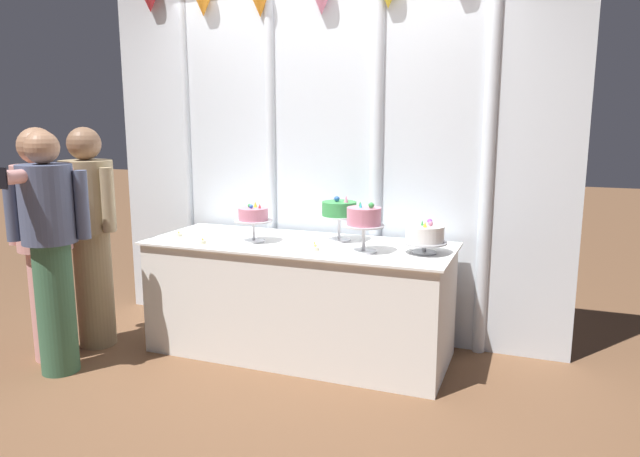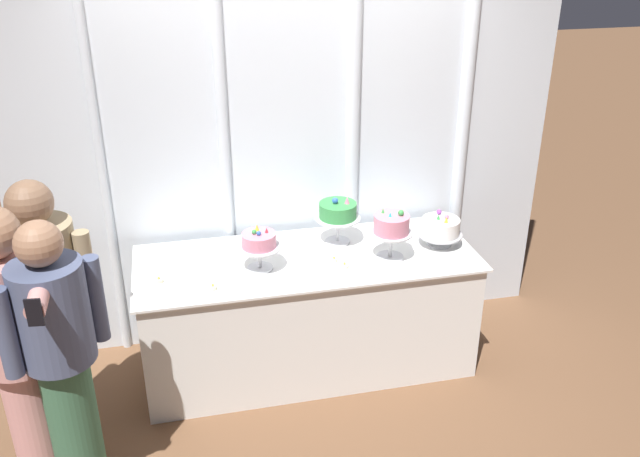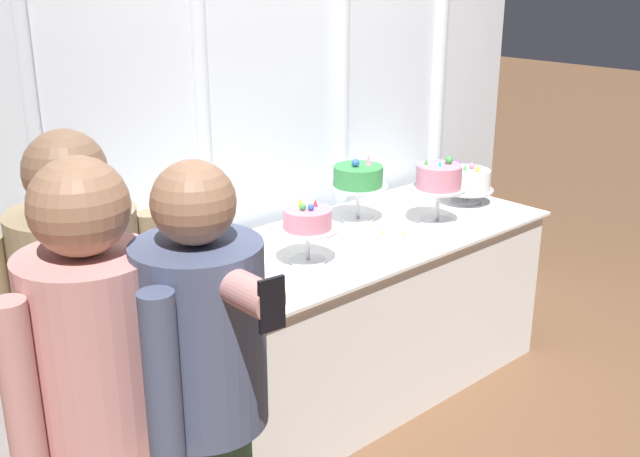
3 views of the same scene
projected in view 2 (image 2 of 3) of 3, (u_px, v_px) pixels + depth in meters
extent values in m
plane|color=brown|center=(311.00, 372.00, 4.40)|extent=(24.00, 24.00, 0.00)
cube|color=silver|center=(290.00, 138.00, 4.32)|extent=(3.56, 0.04, 2.81)
cylinder|color=silver|center=(99.00, 152.00, 4.06)|extent=(0.06, 0.06, 2.81)
cylinder|color=silver|center=(224.00, 143.00, 4.21)|extent=(0.07, 0.07, 2.81)
cylinder|color=silver|center=(352.00, 134.00, 4.38)|extent=(0.09, 0.09, 2.81)
cylinder|color=silver|center=(463.00, 127.00, 4.54)|extent=(0.08, 0.08, 2.81)
cube|color=white|center=(308.00, 313.00, 4.32)|extent=(2.04, 0.76, 0.78)
cube|color=white|center=(307.00, 258.00, 4.15)|extent=(2.09, 0.81, 0.01)
cylinder|color=silver|center=(260.00, 268.00, 4.02)|extent=(0.15, 0.15, 0.01)
cylinder|color=silver|center=(260.00, 258.00, 3.99)|extent=(0.02, 0.02, 0.13)
cylinder|color=silver|center=(259.00, 247.00, 3.96)|extent=(0.26, 0.26, 0.01)
cylinder|color=pink|center=(259.00, 240.00, 3.94)|extent=(0.20, 0.20, 0.08)
cone|color=#DB333D|center=(267.00, 230.00, 3.92)|extent=(0.02, 0.02, 0.03)
cone|color=yellow|center=(257.00, 228.00, 3.94)|extent=(0.03, 0.03, 0.04)
sphere|color=green|center=(254.00, 232.00, 3.91)|extent=(0.03, 0.03, 0.03)
sphere|color=blue|center=(259.00, 233.00, 3.89)|extent=(0.03, 0.03, 0.03)
cylinder|color=silver|center=(337.00, 241.00, 4.34)|extent=(0.16, 0.16, 0.01)
cylinder|color=silver|center=(338.00, 230.00, 4.30)|extent=(0.02, 0.02, 0.15)
cylinder|color=silver|center=(338.00, 218.00, 4.27)|extent=(0.29, 0.29, 0.01)
cylinder|color=#388E47|center=(338.00, 210.00, 4.24)|extent=(0.24, 0.24, 0.10)
cone|color=pink|center=(347.00, 200.00, 4.21)|extent=(0.03, 0.03, 0.05)
sphere|color=blue|center=(335.00, 201.00, 4.21)|extent=(0.04, 0.04, 0.04)
cylinder|color=silver|center=(390.00, 257.00, 4.14)|extent=(0.17, 0.17, 0.01)
cylinder|color=silver|center=(390.00, 245.00, 4.11)|extent=(0.02, 0.02, 0.15)
cylinder|color=silver|center=(391.00, 233.00, 4.07)|extent=(0.26, 0.26, 0.01)
cylinder|color=pink|center=(391.00, 224.00, 4.05)|extent=(0.21, 0.21, 0.11)
sphere|color=green|center=(401.00, 213.00, 4.01)|extent=(0.04, 0.04, 0.04)
cone|color=green|center=(383.00, 210.00, 4.05)|extent=(0.02, 0.02, 0.03)
cone|color=#2DB2B7|center=(390.00, 214.00, 4.00)|extent=(0.02, 0.02, 0.03)
cylinder|color=#B2B2B7|center=(439.00, 243.00, 4.31)|extent=(0.16, 0.16, 0.01)
cylinder|color=#B2B2B7|center=(440.00, 239.00, 4.30)|extent=(0.03, 0.03, 0.05)
cylinder|color=#B2B2B7|center=(440.00, 234.00, 4.28)|extent=(0.28, 0.28, 0.01)
cylinder|color=white|center=(441.00, 227.00, 4.26)|extent=(0.24, 0.24, 0.10)
sphere|color=pink|center=(447.00, 217.00, 4.24)|extent=(0.03, 0.03, 0.03)
sphere|color=purple|center=(439.00, 212.00, 4.30)|extent=(0.03, 0.03, 0.03)
cone|color=green|center=(438.00, 217.00, 4.23)|extent=(0.02, 0.02, 0.03)
cone|color=yellow|center=(446.00, 220.00, 4.18)|extent=(0.03, 0.03, 0.04)
cylinder|color=beige|center=(159.00, 281.00, 3.87)|extent=(0.05, 0.05, 0.02)
sphere|color=#F9CC4C|center=(159.00, 278.00, 3.86)|extent=(0.01, 0.01, 0.01)
cylinder|color=beige|center=(213.00, 288.00, 3.80)|extent=(0.05, 0.05, 0.02)
sphere|color=#F9CC4C|center=(213.00, 285.00, 3.79)|extent=(0.01, 0.01, 0.01)
cylinder|color=beige|center=(334.00, 260.00, 4.10)|extent=(0.04, 0.04, 0.02)
sphere|color=#F9CC4C|center=(334.00, 257.00, 4.09)|extent=(0.01, 0.01, 0.01)
cylinder|color=beige|center=(344.00, 266.00, 4.03)|extent=(0.05, 0.05, 0.02)
sphere|color=#F9CC4C|center=(344.00, 263.00, 4.02)|extent=(0.01, 0.01, 0.01)
cylinder|color=#9E8966|center=(64.00, 377.00, 3.68)|extent=(0.31, 0.31, 0.84)
cylinder|color=#9E8966|center=(43.00, 269.00, 3.39)|extent=(0.43, 0.43, 0.50)
sphere|color=#846047|center=(29.00, 203.00, 3.24)|extent=(0.23, 0.23, 0.23)
cube|color=#334284|center=(37.00, 281.00, 3.24)|extent=(0.04, 0.02, 0.32)
cylinder|color=#9E8966|center=(87.00, 271.00, 3.40)|extent=(0.08, 0.08, 0.44)
cylinder|color=#D6938E|center=(36.00, 423.00, 3.41)|extent=(0.29, 0.29, 0.76)
cylinder|color=#D6938E|center=(11.00, 311.00, 3.12)|extent=(0.41, 0.41, 0.56)
cylinder|color=#D6938E|center=(43.00, 282.00, 2.88)|extent=(0.08, 0.50, 0.08)
cube|color=black|center=(34.00, 313.00, 2.66)|extent=(0.06, 0.02, 0.12)
cylinder|color=#3D6B4C|center=(76.00, 431.00, 3.29)|extent=(0.32, 0.32, 0.86)
cylinder|color=#4C5675|center=(52.00, 313.00, 3.00)|extent=(0.45, 0.45, 0.49)
sphere|color=#A37556|center=(38.00, 244.00, 2.85)|extent=(0.21, 0.21, 0.21)
cylinder|color=#4C5675|center=(6.00, 334.00, 2.88)|extent=(0.08, 0.08, 0.43)
cylinder|color=#4C5675|center=(96.00, 299.00, 3.13)|extent=(0.08, 0.08, 0.43)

